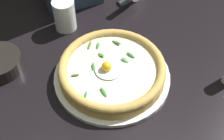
{
  "coord_description": "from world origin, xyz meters",
  "views": [
    {
      "loc": [
        -0.3,
        -0.46,
        0.67
      ],
      "look_at": [
        -0.01,
        -0.01,
        0.03
      ],
      "focal_mm": 49.69,
      "sensor_mm": 36.0,
      "label": 1
    }
  ],
  "objects": [
    {
      "name": "ground_plane",
      "position": [
        0.0,
        0.0,
        -0.01
      ],
      "size": [
        2.4,
        2.4,
        0.03
      ],
      "primitive_type": "cube",
      "color": "black",
      "rests_on": "ground"
    },
    {
      "name": "pizza_plate",
      "position": [
        -0.01,
        -0.01,
        0.01
      ],
      "size": [
        0.32,
        0.32,
        0.01
      ],
      "primitive_type": "cylinder",
      "color": "white",
      "rests_on": "ground"
    },
    {
      "name": "pizza",
      "position": [
        -0.01,
        -0.01,
        0.03
      ],
      "size": [
        0.29,
        0.29,
        0.06
      ],
      "color": "tan",
      "rests_on": "pizza_plate"
    },
    {
      "name": "drinking_glass",
      "position": [
        -0.02,
        0.24,
        0.04
      ],
      "size": [
        0.07,
        0.07,
        0.1
      ],
      "color": "silver",
      "rests_on": "ground"
    }
  ]
}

